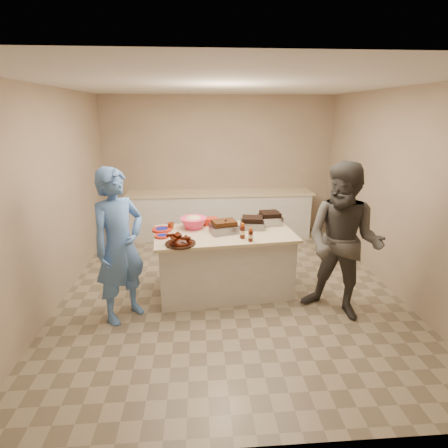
{
  "coord_description": "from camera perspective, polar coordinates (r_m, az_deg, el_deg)",
  "views": [
    {
      "loc": [
        -0.4,
        -4.45,
        2.39
      ],
      "look_at": [
        -0.08,
        -0.04,
        0.97
      ],
      "focal_mm": 28.0,
      "sensor_mm": 36.0,
      "label": 1
    }
  ],
  "objects": [
    {
      "name": "brisket_tray",
      "position": [
        4.81,
        4.61,
        -0.65
      ],
      "size": [
        0.36,
        0.32,
        0.1
      ],
      "primitive_type": "cube",
      "rotation": [
        0.0,
        0.0,
        -0.15
      ],
      "color": "black",
      "rests_on": "island"
    },
    {
      "name": "plate_stack_large",
      "position": [
        4.76,
        -10.11,
        -1.09
      ],
      "size": [
        0.28,
        0.28,
        0.03
      ],
      "primitive_type": "cylinder",
      "rotation": [
        0.0,
        0.0,
        0.1
      ],
      "color": "#A62011",
      "rests_on": "island"
    },
    {
      "name": "mustard_bottle",
      "position": [
        4.64,
        -2.04,
        -1.32
      ],
      "size": [
        0.05,
        0.05,
        0.12
      ],
      "primitive_type": "cylinder",
      "rotation": [
        0.0,
        0.0,
        0.1
      ],
      "color": "yellow",
      "rests_on": "island"
    },
    {
      "name": "rib_platter",
      "position": [
        4.25,
        -7.12,
        -3.3
      ],
      "size": [
        0.48,
        0.48,
        0.15
      ],
      "primitive_type": null,
      "rotation": [
        0.0,
        0.0,
        0.38
      ],
      "color": "#471003",
      "rests_on": "island"
    },
    {
      "name": "guest_blue",
      "position": [
        4.59,
        -15.65,
        -14.23
      ],
      "size": [
        1.79,
        1.73,
        0.44
      ],
      "primitive_type": "imported",
      "rotation": [
        0.0,
        0.0,
        0.82
      ],
      "color": "#4F7FCC",
      "rests_on": "ground"
    },
    {
      "name": "mac_cheese_dish",
      "position": [
        5.1,
        5.61,
        0.41
      ],
      "size": [
        0.34,
        0.28,
        0.08
      ],
      "primitive_type": "cube",
      "rotation": [
        0.0,
        0.0,
        0.24
      ],
      "color": "gold",
      "rests_on": "island"
    },
    {
      "name": "guest_gray",
      "position": [
        4.69,
        17.72,
        -13.68
      ],
      "size": [
        1.89,
        2.03,
        0.71
      ],
      "primitive_type": "imported",
      "rotation": [
        0.0,
        0.0,
        -0.69
      ],
      "color": "#4C4844",
      "rests_on": "ground"
    },
    {
      "name": "coleslaw_bowl",
      "position": [
        4.82,
        -4.97,
        -0.65
      ],
      "size": [
        0.4,
        0.4,
        0.25
      ],
      "primitive_type": null,
      "rotation": [
        0.0,
        0.0,
        0.1
      ],
      "color": "#F53364",
      "rests_on": "island"
    },
    {
      "name": "pulled_pork_tray",
      "position": [
        4.62,
        0.02,
        -1.39
      ],
      "size": [
        0.41,
        0.35,
        0.11
      ],
      "primitive_type": "cube",
      "rotation": [
        0.0,
        0.0,
        0.26
      ],
      "color": "#47230F",
      "rests_on": "island"
    },
    {
      "name": "island",
      "position": [
        4.98,
        0.04,
        -10.81
      ],
      "size": [
        1.92,
        1.14,
        0.87
      ],
      "primitive_type": null,
      "rotation": [
        0.0,
        0.0,
        0.1
      ],
      "color": "silver",
      "rests_on": "ground"
    },
    {
      "name": "plate_stack_small",
      "position": [
        4.52,
        -10.09,
        -2.11
      ],
      "size": [
        0.21,
        0.21,
        0.03
      ],
      "primitive_type": "cylinder",
      "rotation": [
        0.0,
        0.0,
        0.1
      ],
      "color": "#A62011",
      "rests_on": "island"
    },
    {
      "name": "sausage_plate",
      "position": [
        4.83,
        -0.05,
        -0.52
      ],
      "size": [
        0.35,
        0.35,
        0.04
      ],
      "primitive_type": "cylinder",
      "rotation": [
        0.0,
        0.0,
        0.39
      ],
      "color": "silver",
      "rests_on": "island"
    },
    {
      "name": "room",
      "position": [
        5.07,
        0.89,
        -10.26
      ],
      "size": [
        4.5,
        5.0,
        2.7
      ],
      "primitive_type": null,
      "color": "tan",
      "rests_on": "ground"
    },
    {
      "name": "sauce_bowl",
      "position": [
        4.85,
        0.11,
        -0.43
      ],
      "size": [
        0.15,
        0.06,
        0.15
      ],
      "primitive_type": "imported",
      "rotation": [
        0.0,
        0.0,
        0.1
      ],
      "color": "silver",
      "rests_on": "island"
    },
    {
      "name": "bbq_bottle_b",
      "position": [
        4.42,
        3.01,
        -2.31
      ],
      "size": [
        0.07,
        0.07,
        0.2
      ],
      "primitive_type": "cylinder",
      "rotation": [
        0.0,
        0.0,
        0.1
      ],
      "color": "#42160D",
      "rests_on": "island"
    },
    {
      "name": "roasting_pan",
      "position": [
        5.02,
        7.48,
        0.05
      ],
      "size": [
        0.33,
        0.33,
        0.12
      ],
      "primitive_type": "cube",
      "rotation": [
        0.0,
        0.0,
        0.11
      ],
      "color": "gray",
      "rests_on": "island"
    },
    {
      "name": "plastic_cup",
      "position": [
        4.81,
        -8.64,
        -0.83
      ],
      "size": [
        0.1,
        0.1,
        0.09
      ],
      "primitive_type": "imported",
      "rotation": [
        0.0,
        0.0,
        0.1
      ],
      "color": "#8B330F",
      "rests_on": "island"
    },
    {
      "name": "bbq_bottle_a",
      "position": [
        4.33,
        4.34,
        -2.81
      ],
      "size": [
        0.06,
        0.06,
        0.17
      ],
      "primitive_type": "cylinder",
      "rotation": [
        0.0,
        0.0,
        0.1
      ],
      "color": "#42160D",
      "rests_on": "island"
    },
    {
      "name": "back_counter",
      "position": [
        6.94,
        -0.67,
        1.66
      ],
      "size": [
        3.6,
        0.64,
        0.9
      ],
      "primitive_type": null,
      "color": "silver",
      "rests_on": "ground"
    },
    {
      "name": "basket_stack",
      "position": [
        4.95,
        -2.2,
        -0.08
      ],
      "size": [
        0.21,
        0.18,
        0.1
      ],
      "primitive_type": "cube",
      "rotation": [
        0.0,
        0.0,
        0.18
      ],
      "color": "#A62011",
      "rests_on": "island"
    }
  ]
}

